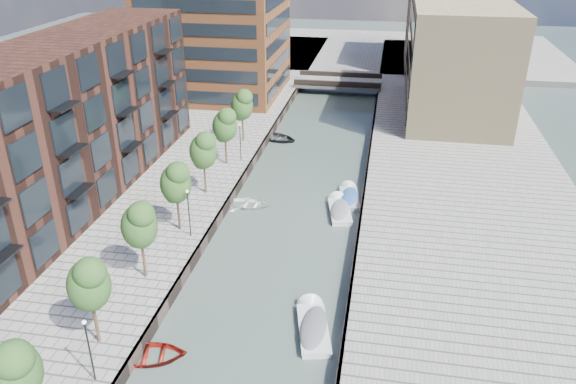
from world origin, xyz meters
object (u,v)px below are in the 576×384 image
(tree_4, at_px, (203,149))
(tree_6, at_px, (242,104))
(tree_1, at_px, (88,282))
(car, at_px, (415,93))
(motorboat_1, at_px, (313,325))
(bridge, at_px, (339,82))
(tree_3, at_px, (175,181))
(motorboat_4, at_px, (339,209))
(tree_5, at_px, (225,124))
(sloop_4, at_px, (277,140))
(sloop_3, at_px, (248,206))
(motorboat_3, at_px, (349,197))
(tree_0, at_px, (14,369))
(sloop_2, at_px, (150,358))
(tree_2, at_px, (139,224))

(tree_4, height_order, tree_6, same)
(tree_1, height_order, car, tree_1)
(tree_4, bearing_deg, motorboat_1, -52.61)
(car, bearing_deg, bridge, 144.51)
(tree_3, relative_size, tree_4, 1.00)
(tree_6, relative_size, motorboat_4, 1.10)
(tree_4, distance_m, tree_5, 7.00)
(sloop_4, bearing_deg, tree_1, -165.32)
(sloop_3, xyz_separation_m, motorboat_3, (9.11, 3.30, 0.20))
(sloop_3, distance_m, sloop_4, 17.57)
(tree_0, height_order, tree_1, same)
(tree_0, relative_size, car, 1.59)
(tree_0, relative_size, sloop_2, 1.30)
(tree_0, bearing_deg, motorboat_1, 43.32)
(tree_0, distance_m, motorboat_4, 31.33)
(tree_0, xyz_separation_m, motorboat_4, (12.54, 28.26, -5.10))
(tree_2, distance_m, sloop_3, 15.32)
(sloop_3, bearing_deg, bridge, -5.86)
(tree_1, height_order, tree_5, same)
(tree_0, xyz_separation_m, tree_3, (0.00, 21.00, 0.00))
(tree_4, height_order, sloop_4, tree_4)
(sloop_2, bearing_deg, motorboat_1, -77.65)
(tree_2, xyz_separation_m, sloop_2, (3.10, -6.85, -5.31))
(tree_5, bearing_deg, tree_6, 90.00)
(tree_6, bearing_deg, tree_3, -90.00)
(tree_6, bearing_deg, tree_5, -90.00)
(bridge, xyz_separation_m, sloop_2, (-5.40, -60.85, -1.39))
(tree_6, bearing_deg, sloop_4, 45.44)
(tree_2, height_order, tree_4, same)
(car, bearing_deg, sloop_3, -126.60)
(tree_2, relative_size, sloop_3, 1.41)
(motorboat_3, bearing_deg, tree_5, 163.42)
(tree_2, relative_size, tree_4, 1.00)
(tree_6, bearing_deg, tree_2, -90.00)
(tree_2, bearing_deg, tree_1, -90.00)
(tree_5, distance_m, sloop_3, 9.87)
(bridge, relative_size, tree_5, 2.18)
(tree_5, bearing_deg, bridge, 75.56)
(tree_0, distance_m, tree_2, 14.00)
(tree_4, relative_size, sloop_4, 1.15)
(tree_3, height_order, motorboat_1, tree_3)
(tree_4, xyz_separation_m, motorboat_1, (12.44, -16.27, -5.09))
(tree_1, bearing_deg, bridge, 82.07)
(sloop_2, bearing_deg, tree_2, 10.59)
(bridge, distance_m, sloop_2, 61.10)
(tree_1, xyz_separation_m, tree_3, (0.00, 14.00, 0.00))
(tree_1, height_order, motorboat_1, tree_1)
(sloop_4, bearing_deg, motorboat_3, -125.53)
(tree_3, distance_m, motorboat_4, 15.36)
(bridge, bearing_deg, tree_4, -102.00)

